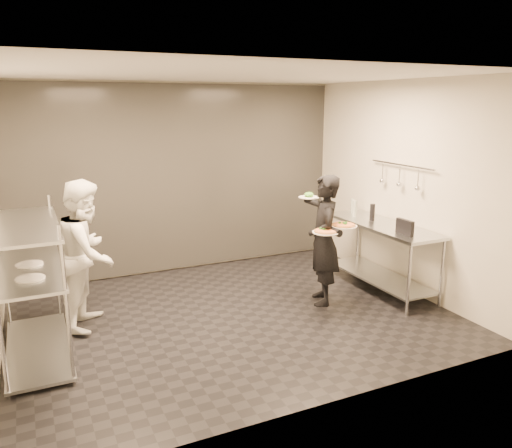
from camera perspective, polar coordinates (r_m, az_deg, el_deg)
name	(u,v)px	position (r m, az deg, el deg)	size (l,w,h in m)	color
room_shell	(198,187)	(6.78, -6.62, 4.26)	(5.00, 4.00, 2.80)	black
pass_rack	(31,282)	(5.45, -24.30, -6.09)	(0.60, 1.60, 1.50)	#AFB1B6
prep_counter	(381,245)	(6.96, 14.09, -2.35)	(0.60, 1.80, 0.92)	#AFB1B6
utensil_rail	(400,176)	(6.93, 16.14, 5.25)	(0.07, 1.20, 0.31)	#AFB1B6
waiter	(324,240)	(6.31, 7.74, -1.85)	(0.60, 0.39, 1.65)	black
chef	(87,254)	(5.95, -18.71, -3.22)	(0.82, 0.64, 1.69)	white
pizza_plate_near	(326,232)	(5.99, 7.95, -0.86)	(0.31, 0.31, 0.05)	white
pizza_plate_far	(344,225)	(6.17, 9.98, -0.14)	(0.33, 0.33, 0.05)	white
salad_plate	(309,196)	(6.42, 6.06, 3.24)	(0.26, 0.26, 0.07)	white
pos_monitor	(405,227)	(6.37, 16.64, -0.36)	(0.05, 0.27, 0.19)	black
bottle_green	(355,209)	(7.23, 11.21, 1.74)	(0.06, 0.06, 0.23)	#96A294
bottle_clear	(353,205)	(7.53, 11.00, 2.10)	(0.06, 0.06, 0.20)	#96A294
bottle_dark	(372,212)	(7.03, 13.15, 1.31)	(0.07, 0.07, 0.23)	black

